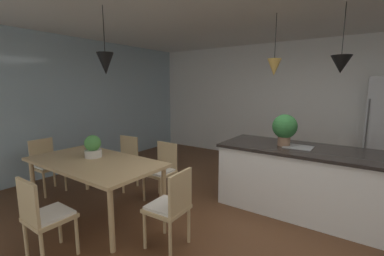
{
  "coord_description": "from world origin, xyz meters",
  "views": [
    {
      "loc": [
        0.93,
        -2.77,
        1.73
      ],
      "look_at": [
        -1.22,
        0.32,
        1.11
      ],
      "focal_mm": 23.99,
      "sensor_mm": 36.0,
      "label": 1
    }
  ],
  "objects_px": {
    "potted_plant_on_island": "(285,128)",
    "chair_far_right": "(162,169)",
    "kitchen_island": "(297,178)",
    "chair_kitchen_end": "(170,206)",
    "chair_near_right": "(44,215)",
    "chair_window_end": "(47,164)",
    "potted_plant_on_table": "(93,147)",
    "chair_far_left": "(124,160)",
    "dining_table": "(94,165)"
  },
  "relations": [
    {
      "from": "potted_plant_on_island",
      "to": "chair_far_right",
      "type": "bearing_deg",
      "value": -152.62
    },
    {
      "from": "kitchen_island",
      "to": "potted_plant_on_island",
      "type": "distance_m",
      "value": 0.73
    },
    {
      "from": "chair_kitchen_end",
      "to": "chair_near_right",
      "type": "xyz_separation_m",
      "value": [
        -0.89,
        -0.87,
        0.0
      ]
    },
    {
      "from": "chair_far_right",
      "to": "chair_near_right",
      "type": "xyz_separation_m",
      "value": [
        -0.0,
        -1.73,
        0.0
      ]
    },
    {
      "from": "chair_window_end",
      "to": "potted_plant_on_table",
      "type": "xyz_separation_m",
      "value": [
        1.16,
        0.1,
        0.43
      ]
    },
    {
      "from": "kitchen_island",
      "to": "potted_plant_on_table",
      "type": "xyz_separation_m",
      "value": [
        -2.37,
        -1.58,
        0.44
      ]
    },
    {
      "from": "chair_kitchen_end",
      "to": "chair_far_right",
      "type": "distance_m",
      "value": 1.24
    },
    {
      "from": "chair_kitchen_end",
      "to": "chair_far_left",
      "type": "xyz_separation_m",
      "value": [
        -1.74,
        0.86,
        0.0
      ]
    },
    {
      "from": "dining_table",
      "to": "chair_far_right",
      "type": "height_order",
      "value": "chair_far_right"
    },
    {
      "from": "kitchen_island",
      "to": "potted_plant_on_island",
      "type": "relative_size",
      "value": 4.69
    },
    {
      "from": "chair_window_end",
      "to": "kitchen_island",
      "type": "relative_size",
      "value": 0.42
    },
    {
      "from": "chair_far_right",
      "to": "potted_plant_on_island",
      "type": "distance_m",
      "value": 1.9
    },
    {
      "from": "dining_table",
      "to": "potted_plant_on_island",
      "type": "xyz_separation_m",
      "value": [
        2.0,
        1.68,
        0.47
      ]
    },
    {
      "from": "chair_far_left",
      "to": "potted_plant_on_island",
      "type": "height_order",
      "value": "potted_plant_on_island"
    },
    {
      "from": "dining_table",
      "to": "potted_plant_on_table",
      "type": "bearing_deg",
      "value": 147.59
    },
    {
      "from": "dining_table",
      "to": "chair_far_right",
      "type": "relative_size",
      "value": 2.16
    },
    {
      "from": "chair_near_right",
      "to": "kitchen_island",
      "type": "relative_size",
      "value": 0.42
    },
    {
      "from": "chair_window_end",
      "to": "potted_plant_on_table",
      "type": "relative_size",
      "value": 2.79
    },
    {
      "from": "dining_table",
      "to": "chair_kitchen_end",
      "type": "relative_size",
      "value": 2.16
    },
    {
      "from": "chair_window_end",
      "to": "kitchen_island",
      "type": "distance_m",
      "value": 3.91
    },
    {
      "from": "chair_near_right",
      "to": "potted_plant_on_island",
      "type": "bearing_deg",
      "value": 58.21
    },
    {
      "from": "chair_kitchen_end",
      "to": "potted_plant_on_island",
      "type": "bearing_deg",
      "value": 67.68
    },
    {
      "from": "chair_near_right",
      "to": "dining_table",
      "type": "bearing_deg",
      "value": 116.09
    },
    {
      "from": "dining_table",
      "to": "chair_far_left",
      "type": "xyz_separation_m",
      "value": [
        -0.43,
        0.86,
        -0.21
      ]
    },
    {
      "from": "dining_table",
      "to": "chair_window_end",
      "type": "height_order",
      "value": "chair_window_end"
    },
    {
      "from": "chair_far_left",
      "to": "potted_plant_on_table",
      "type": "bearing_deg",
      "value": -70.21
    },
    {
      "from": "dining_table",
      "to": "chair_window_end",
      "type": "relative_size",
      "value": 2.16
    },
    {
      "from": "chair_far_left",
      "to": "chair_kitchen_end",
      "type": "bearing_deg",
      "value": -26.35
    },
    {
      "from": "chair_window_end",
      "to": "potted_plant_on_island",
      "type": "relative_size",
      "value": 1.97
    },
    {
      "from": "dining_table",
      "to": "chair_kitchen_end",
      "type": "bearing_deg",
      "value": 0.1
    },
    {
      "from": "potted_plant_on_island",
      "to": "potted_plant_on_table",
      "type": "bearing_deg",
      "value": -143.66
    },
    {
      "from": "chair_window_end",
      "to": "chair_far_right",
      "type": "relative_size",
      "value": 1.0
    },
    {
      "from": "potted_plant_on_island",
      "to": "chair_near_right",
      "type": "bearing_deg",
      "value": -121.79
    },
    {
      "from": "dining_table",
      "to": "chair_far_left",
      "type": "bearing_deg",
      "value": 116.39
    },
    {
      "from": "chair_window_end",
      "to": "chair_near_right",
      "type": "height_order",
      "value": "same"
    },
    {
      "from": "dining_table",
      "to": "potted_plant_on_island",
      "type": "height_order",
      "value": "potted_plant_on_island"
    },
    {
      "from": "chair_far_left",
      "to": "chair_near_right",
      "type": "distance_m",
      "value": 1.93
    },
    {
      "from": "chair_kitchen_end",
      "to": "chair_far_right",
      "type": "relative_size",
      "value": 1.0
    },
    {
      "from": "chair_window_end",
      "to": "kitchen_island",
      "type": "xyz_separation_m",
      "value": [
        3.53,
        1.68,
        -0.01
      ]
    },
    {
      "from": "potted_plant_on_table",
      "to": "chair_window_end",
      "type": "bearing_deg",
      "value": -175.16
    },
    {
      "from": "chair_far_right",
      "to": "chair_near_right",
      "type": "bearing_deg",
      "value": -90.03
    },
    {
      "from": "chair_far_right",
      "to": "potted_plant_on_table",
      "type": "height_order",
      "value": "potted_plant_on_table"
    },
    {
      "from": "kitchen_island",
      "to": "potted_plant_on_island",
      "type": "xyz_separation_m",
      "value": [
        -0.21,
        0.0,
        0.69
      ]
    },
    {
      "from": "chair_window_end",
      "to": "potted_plant_on_table",
      "type": "bearing_deg",
      "value": 4.84
    },
    {
      "from": "potted_plant_on_table",
      "to": "chair_far_right",
      "type": "bearing_deg",
      "value": 53.07
    },
    {
      "from": "chair_far_left",
      "to": "chair_far_right",
      "type": "relative_size",
      "value": 1.0
    },
    {
      "from": "chair_far_right",
      "to": "kitchen_island",
      "type": "relative_size",
      "value": 0.42
    },
    {
      "from": "chair_window_end",
      "to": "chair_far_left",
      "type": "distance_m",
      "value": 1.24
    },
    {
      "from": "dining_table",
      "to": "chair_window_end",
      "type": "distance_m",
      "value": 1.33
    },
    {
      "from": "chair_window_end",
      "to": "dining_table",
      "type": "bearing_deg",
      "value": 0.05
    }
  ]
}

